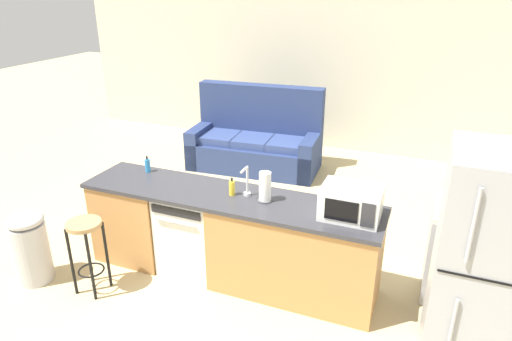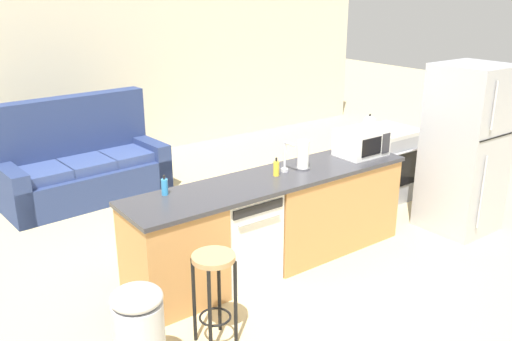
% 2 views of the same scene
% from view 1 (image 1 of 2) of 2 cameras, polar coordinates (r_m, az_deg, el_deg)
% --- Properties ---
extents(ground_plane, '(24.00, 24.00, 0.00)m').
position_cam_1_polar(ground_plane, '(4.83, -4.95, -12.43)').
color(ground_plane, tan).
extents(wall_back, '(10.00, 0.06, 2.60)m').
position_cam_1_polar(wall_back, '(7.99, 10.68, 11.68)').
color(wall_back, beige).
rests_on(wall_back, ground_plane).
extents(kitchen_counter, '(2.94, 0.66, 0.90)m').
position_cam_1_polar(kitchen_counter, '(4.51, -2.38, -8.76)').
color(kitchen_counter, '#B77F47').
rests_on(kitchen_counter, ground_plane).
extents(dishwasher, '(0.58, 0.61, 0.84)m').
position_cam_1_polar(dishwasher, '(4.71, -7.87, -7.51)').
color(dishwasher, white).
rests_on(dishwasher, ground_plane).
extents(stove_range, '(0.76, 0.68, 0.90)m').
position_cam_1_polar(stove_range, '(4.69, 25.31, -9.43)').
color(stove_range, '#A8AAB2').
rests_on(stove_range, ground_plane).
extents(refrigerator, '(0.72, 0.73, 1.82)m').
position_cam_1_polar(refrigerator, '(3.52, 27.04, -12.09)').
color(refrigerator, '#A8AAB2').
rests_on(refrigerator, ground_plane).
extents(microwave, '(0.50, 0.37, 0.28)m').
position_cam_1_polar(microwave, '(3.94, 11.81, -3.94)').
color(microwave, white).
rests_on(microwave, kitchen_counter).
extents(sink_faucet, '(0.07, 0.18, 0.30)m').
position_cam_1_polar(sink_faucet, '(4.23, -1.17, -1.61)').
color(sink_faucet, silver).
rests_on(sink_faucet, kitchen_counter).
extents(paper_towel_roll, '(0.14, 0.14, 0.28)m').
position_cam_1_polar(paper_towel_roll, '(4.14, 1.13, -2.09)').
color(paper_towel_roll, '#4C4C51').
rests_on(paper_towel_roll, kitchen_counter).
extents(soap_bottle, '(0.06, 0.06, 0.18)m').
position_cam_1_polar(soap_bottle, '(4.28, -3.02, -2.19)').
color(soap_bottle, yellow).
rests_on(soap_bottle, kitchen_counter).
extents(dish_soap_bottle, '(0.06, 0.06, 0.18)m').
position_cam_1_polar(dish_soap_bottle, '(4.93, -13.40, 0.64)').
color(dish_soap_bottle, '#338CCC').
rests_on(dish_soap_bottle, kitchen_counter).
extents(kettle, '(0.21, 0.17, 0.19)m').
position_cam_1_polar(kettle, '(4.55, 24.32, -2.58)').
color(kettle, silver).
rests_on(kettle, stove_range).
extents(bar_stool, '(0.32, 0.32, 0.74)m').
position_cam_1_polar(bar_stool, '(4.55, -20.42, -8.34)').
color(bar_stool, tan).
rests_on(bar_stool, ground_plane).
extents(trash_bin, '(0.35, 0.35, 0.74)m').
position_cam_1_polar(trash_bin, '(5.00, -26.36, -8.52)').
color(trash_bin, '#B7B7BC').
rests_on(trash_bin, ground_plane).
extents(couch, '(2.06, 1.04, 1.27)m').
position_cam_1_polar(couch, '(7.25, 0.07, 3.54)').
color(couch, navy).
rests_on(couch, ground_plane).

